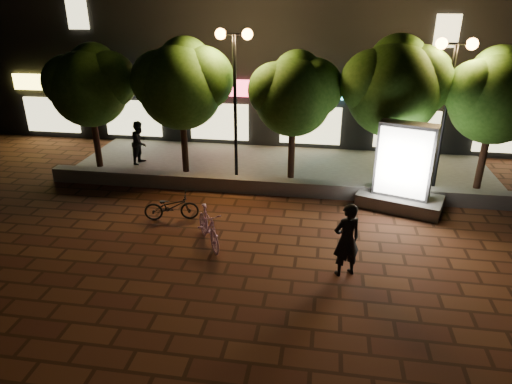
% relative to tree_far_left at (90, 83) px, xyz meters
% --- Properties ---
extents(ground, '(80.00, 80.00, 0.00)m').
position_rel_tree_far_left_xyz_m(ground, '(6.95, -5.46, -3.29)').
color(ground, '#4F2B19').
rests_on(ground, ground).
extents(retaining_wall, '(16.00, 0.45, 0.50)m').
position_rel_tree_far_left_xyz_m(retaining_wall, '(6.95, -1.46, -3.04)').
color(retaining_wall, slate).
rests_on(retaining_wall, ground).
extents(sidewalk, '(16.00, 5.00, 0.08)m').
position_rel_tree_far_left_xyz_m(sidewalk, '(6.95, 1.04, -3.25)').
color(sidewalk, slate).
rests_on(sidewalk, ground).
extents(building_block, '(28.00, 8.12, 11.30)m').
position_rel_tree_far_left_xyz_m(building_block, '(6.94, 7.53, 1.70)').
color(building_block, black).
rests_on(building_block, ground).
extents(tree_far_left, '(3.36, 2.80, 4.63)m').
position_rel_tree_far_left_xyz_m(tree_far_left, '(0.00, 0.00, 0.00)').
color(tree_far_left, black).
rests_on(tree_far_left, sidewalk).
extents(tree_left, '(3.60, 3.00, 4.89)m').
position_rel_tree_far_left_xyz_m(tree_left, '(3.50, 0.00, 0.15)').
color(tree_left, black).
rests_on(tree_left, sidewalk).
extents(tree_mid, '(3.24, 2.70, 4.50)m').
position_rel_tree_far_left_xyz_m(tree_mid, '(7.50, -0.00, -0.08)').
color(tree_mid, black).
rests_on(tree_mid, sidewalk).
extents(tree_right, '(3.72, 3.10, 5.07)m').
position_rel_tree_far_left_xyz_m(tree_right, '(10.80, 0.00, 0.27)').
color(tree_right, black).
rests_on(tree_right, sidewalk).
extents(tree_far_right, '(3.48, 2.90, 4.76)m').
position_rel_tree_far_left_xyz_m(tree_far_right, '(14.00, 0.00, 0.08)').
color(tree_far_right, black).
rests_on(tree_far_right, sidewalk).
extents(street_lamp_left, '(1.26, 0.36, 5.18)m').
position_rel_tree_far_left_xyz_m(street_lamp_left, '(5.45, -0.26, 0.74)').
color(street_lamp_left, black).
rests_on(street_lamp_left, sidewalk).
extents(street_lamp_right, '(1.26, 0.36, 4.98)m').
position_rel_tree_far_left_xyz_m(street_lamp_right, '(12.45, -0.26, 0.60)').
color(street_lamp_right, black).
rests_on(street_lamp_right, sidewalk).
extents(ad_kiosk, '(2.83, 2.02, 2.77)m').
position_rel_tree_far_left_xyz_m(ad_kiosk, '(11.08, -1.96, -2.17)').
color(ad_kiosk, slate).
rests_on(ad_kiosk, ground).
extents(scooter_pink, '(1.35, 1.78, 1.07)m').
position_rel_tree_far_left_xyz_m(scooter_pink, '(5.66, -5.19, -2.76)').
color(scooter_pink, '#BD7FAB').
rests_on(scooter_pink, ground).
extents(rider, '(0.82, 0.72, 1.89)m').
position_rel_tree_far_left_xyz_m(rider, '(9.27, -6.08, -2.35)').
color(rider, black).
rests_on(rider, ground).
extents(scooter_parked, '(1.72, 0.93, 0.86)m').
position_rel_tree_far_left_xyz_m(scooter_parked, '(4.18, -3.91, -2.86)').
color(scooter_parked, black).
rests_on(scooter_parked, ground).
extents(pedestrian, '(0.77, 0.92, 1.71)m').
position_rel_tree_far_left_xyz_m(pedestrian, '(1.43, 0.55, -2.36)').
color(pedestrian, black).
rests_on(pedestrian, sidewalk).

